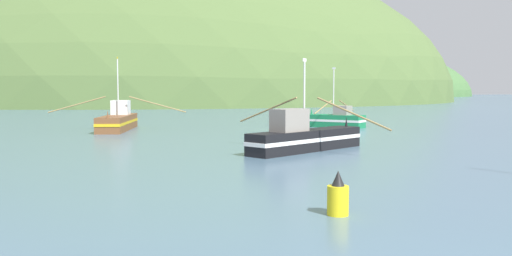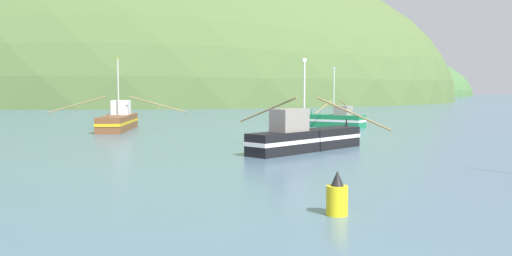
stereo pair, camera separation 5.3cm
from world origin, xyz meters
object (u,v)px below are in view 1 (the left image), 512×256
fishing_boat_green (336,120)px  fishing_boat_black (304,137)px  fishing_boat_brown (118,121)px  channel_buoy (338,197)px

fishing_boat_green → fishing_boat_black: bearing=108.8°
fishing_boat_black → fishing_boat_green: bearing=30.1°
fishing_boat_green → fishing_boat_black: (-11.54, -19.32, 0.10)m
fishing_boat_black → fishing_boat_brown: size_ratio=0.84×
fishing_boat_green → fishing_boat_brown: size_ratio=0.58×
fishing_boat_black → fishing_boat_brown: fishing_boat_brown is taller
fishing_boat_green → fishing_boat_brown: bearing=42.2°
fishing_boat_green → channel_buoy: bearing=114.1°
fishing_boat_brown → channel_buoy: (5.08, -39.22, -0.31)m
fishing_boat_black → fishing_boat_brown: 24.77m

